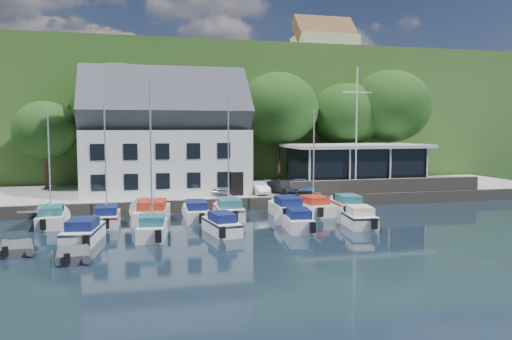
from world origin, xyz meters
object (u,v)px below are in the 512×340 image
object	(u,v)px
boat_r1_7	(347,204)
car_white	(259,188)
boat_r1_0	(49,164)
boat_r1_1	(106,164)
boat_r1_2	(151,155)
dinghy_1	(73,253)
dinghy_0	(17,247)
boat_r2_1	(151,165)
boat_r1_4	(228,156)
boat_r1_5	(287,206)
car_silver	(223,187)
boat_r2_4	(359,216)
flagpole	(356,130)
boat_r1_6	(314,157)
car_dgrey	(284,186)
harbor_building	(165,143)
boat_r1_3	(196,210)
boat_r2_3	(298,219)
car_blue	(301,186)
club_pavilion	(355,166)
boat_r2_0	(83,230)

from	to	relation	value
boat_r1_7	car_white	bearing A→B (deg)	140.01
boat_r1_0	boat_r1_1	xyz separation A→B (m)	(3.70, -0.74, -0.05)
boat_r1_1	boat_r1_2	xyz separation A→B (m)	(3.07, 0.71, 0.56)
boat_r1_1	dinghy_1	size ratio (longest dim) A/B	2.94
dinghy_1	dinghy_0	bearing A→B (deg)	138.67
boat_r1_1	boat_r2_1	distance (m)	5.55
boat_r1_4	boat_r1_5	xyz separation A→B (m)	(4.43, -0.18, -3.84)
car_silver	boat_r1_5	size ratio (longest dim) A/B	0.60
car_silver	boat_r2_4	xyz separation A→B (m)	(7.33, -11.33, -0.91)
flagpole	boat_r2_4	xyz separation A→B (m)	(-4.38, -9.83, -5.77)
boat_r1_6	dinghy_0	distance (m)	21.40
car_dgrey	dinghy_1	distance (m)	21.58
harbor_building	boat_r1_6	xyz separation A→B (m)	(10.66, -8.66, -0.92)
boat_r1_3	boat_r1_5	xyz separation A→B (m)	(6.81, -0.38, 0.06)
car_dgrey	boat_r1_1	world-z (taller)	boat_r1_1
boat_r1_2	harbor_building	bearing A→B (deg)	89.28
flagpole	boat_r2_1	distance (m)	20.79
boat_r1_3	boat_r2_3	bearing A→B (deg)	-37.82
boat_r1_7	boat_r1_5	bearing A→B (deg)	-173.13
flagpole	dinghy_0	bearing A→B (deg)	-154.84
boat_r1_1	boat_r2_3	xyz separation A→B (m)	(12.29, -4.47, -3.54)
car_blue	boat_r2_3	size ratio (longest dim) A/B	0.69
car_white	boat_r1_6	xyz separation A→B (m)	(2.97, -5.35, 2.89)
car_white	boat_r1_3	xyz separation A→B (m)	(-6.13, -5.41, -0.82)
boat_r1_3	boat_r1_4	size ratio (longest dim) A/B	0.68
club_pavilion	boat_r1_4	size ratio (longest dim) A/B	1.43
boat_r2_1	boat_r2_3	xyz separation A→B (m)	(9.42, 0.27, -3.75)
boat_r1_5	dinghy_1	bearing A→B (deg)	-145.97
flagpole	boat_r1_5	size ratio (longest dim) A/B	1.78
club_pavilion	boat_r1_0	distance (m)	27.60
boat_r1_3	boat_r2_0	size ratio (longest dim) A/B	1.04
boat_r1_2	boat_r1_7	distance (m)	15.51
harbor_building	car_silver	world-z (taller)	harbor_building
boat_r1_0	boat_r1_2	distance (m)	6.80
boat_r1_3	dinghy_0	size ratio (longest dim) A/B	2.15
boat_r1_6	dinghy_1	size ratio (longest dim) A/B	3.07
car_white	boat_r1_3	world-z (taller)	car_white
flagpole	car_white	bearing A→B (deg)	174.79
boat_r1_3	flagpole	bearing A→B (deg)	19.40
boat_r1_0	boat_r1_3	xyz separation A→B (m)	(9.93, -0.15, -3.57)
car_dgrey	boat_r1_6	bearing A→B (deg)	-97.25
harbor_building	boat_r2_3	size ratio (longest dim) A/B	2.63
boat_r1_4	harbor_building	bearing A→B (deg)	115.45
boat_r1_4	boat_r1_6	xyz separation A→B (m)	(6.71, 0.26, -0.18)
boat_r2_0	dinghy_1	world-z (taller)	boat_r2_0
car_blue	dinghy_1	distance (m)	22.74
car_silver	boat_r1_4	xyz separation A→B (m)	(-0.69, -6.31, 2.99)
boat_r1_6	boat_r1_4	bearing A→B (deg)	175.88
car_silver	boat_r1_5	world-z (taller)	car_silver
boat_r2_3	boat_r1_4	bearing A→B (deg)	135.02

